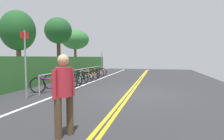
# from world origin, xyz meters

# --- Properties ---
(ground_plane) EXTENTS (33.63, 10.49, 0.05)m
(ground_plane) POSITION_xyz_m (0.00, 0.00, -0.03)
(ground_plane) COLOR #2B2B2D
(centre_line_yellow_inner) EXTENTS (30.27, 0.10, 0.00)m
(centre_line_yellow_inner) POSITION_xyz_m (0.00, -0.08, 0.00)
(centre_line_yellow_inner) COLOR gold
(centre_line_yellow_inner) RESTS_ON ground_plane
(centre_line_yellow_outer) EXTENTS (30.27, 0.10, 0.00)m
(centre_line_yellow_outer) POSITION_xyz_m (0.00, 0.08, 0.00)
(centre_line_yellow_outer) COLOR gold
(centre_line_yellow_outer) RESTS_ON ground_plane
(bike_lane_stripe_white) EXTENTS (30.27, 0.12, 0.00)m
(bike_lane_stripe_white) POSITION_xyz_m (0.00, 2.82, 0.00)
(bike_lane_stripe_white) COLOR white
(bike_lane_stripe_white) RESTS_ON ground_plane
(bike_rack) EXTENTS (8.50, 0.05, 0.82)m
(bike_rack) POSITION_xyz_m (2.98, 3.55, 0.62)
(bike_rack) COLOR #9EA0A5
(bike_rack) RESTS_ON ground_plane
(bicycle_0) EXTENTS (0.60, 1.77, 0.74)m
(bicycle_0) POSITION_xyz_m (-0.68, 3.40, 0.34)
(bicycle_0) COLOR black
(bicycle_0) RESTS_ON ground_plane
(bicycle_1) EXTENTS (0.46, 1.82, 0.78)m
(bicycle_1) POSITION_xyz_m (0.24, 3.43, 0.37)
(bicycle_1) COLOR black
(bicycle_1) RESTS_ON ground_plane
(bicycle_2) EXTENTS (0.46, 1.83, 0.76)m
(bicycle_2) POSITION_xyz_m (1.19, 3.55, 0.35)
(bicycle_2) COLOR black
(bicycle_2) RESTS_ON ground_plane
(bicycle_3) EXTENTS (0.66, 1.62, 0.74)m
(bicycle_3) POSITION_xyz_m (2.01, 3.53, 0.35)
(bicycle_3) COLOR black
(bicycle_3) RESTS_ON ground_plane
(bicycle_4) EXTENTS (0.46, 1.65, 0.70)m
(bicycle_4) POSITION_xyz_m (2.99, 3.50, 0.33)
(bicycle_4) COLOR black
(bicycle_4) RESTS_ON ground_plane
(bicycle_5) EXTENTS (0.46, 1.72, 0.72)m
(bicycle_5) POSITION_xyz_m (3.89, 3.47, 0.34)
(bicycle_5) COLOR black
(bicycle_5) RESTS_ON ground_plane
(bicycle_6) EXTENTS (0.66, 1.56, 0.68)m
(bicycle_6) POSITION_xyz_m (4.77, 3.53, 0.31)
(bicycle_6) COLOR black
(bicycle_6) RESTS_ON ground_plane
(bicycle_7) EXTENTS (0.46, 1.77, 0.74)m
(bicycle_7) POSITION_xyz_m (5.78, 3.69, 0.34)
(bicycle_7) COLOR black
(bicycle_7) RESTS_ON ground_plane
(bicycle_8) EXTENTS (0.59, 1.59, 0.71)m
(bicycle_8) POSITION_xyz_m (6.68, 3.68, 0.33)
(bicycle_8) COLOR black
(bicycle_8) RESTS_ON ground_plane
(pedestrian) EXTENTS (0.44, 0.32, 1.62)m
(pedestrian) POSITION_xyz_m (-4.66, 0.60, 0.92)
(pedestrian) COLOR #4C3826
(pedestrian) RESTS_ON ground_plane
(sign_post_near) EXTENTS (0.36, 0.07, 2.55)m
(sign_post_near) POSITION_xyz_m (-1.92, 3.63, 1.52)
(sign_post_near) COLOR gray
(sign_post_near) RESTS_ON ground_plane
(sign_post_far) EXTENTS (0.36, 0.06, 2.22)m
(sign_post_far) POSITION_xyz_m (7.84, 3.60, 1.34)
(sign_post_far) COLOR gray
(sign_post_far) RESTS_ON ground_plane
(hedge_backdrop) EXTENTS (17.45, 1.27, 1.60)m
(hedge_backdrop) POSITION_xyz_m (4.48, 5.71, 0.80)
(hedge_backdrop) COLOR #387533
(hedge_backdrop) RESTS_ON ground_plane
(tree_mid) EXTENTS (2.07, 2.07, 4.41)m
(tree_mid) POSITION_xyz_m (1.92, 7.16, 3.15)
(tree_mid) COLOR brown
(tree_mid) RESTS_ON ground_plane
(tree_far_right) EXTENTS (2.18, 2.18, 4.78)m
(tree_far_right) POSITION_xyz_m (5.98, 6.74, 3.66)
(tree_far_right) COLOR #473323
(tree_far_right) RESTS_ON ground_plane
(tree_extra) EXTENTS (3.07, 3.07, 4.63)m
(tree_extra) POSITION_xyz_m (11.46, 7.80, 3.51)
(tree_extra) COLOR brown
(tree_extra) RESTS_ON ground_plane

